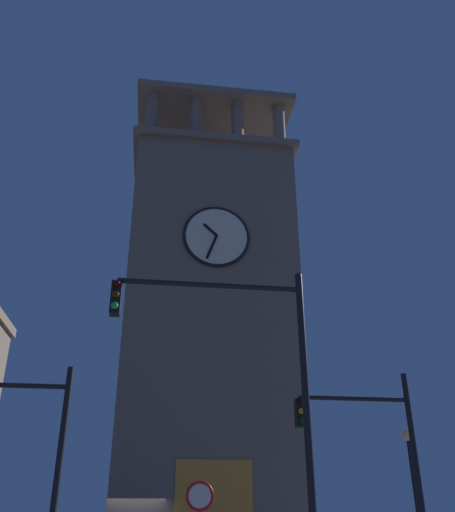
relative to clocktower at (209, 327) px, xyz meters
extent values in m
cube|color=#75665B|center=(0.00, -0.02, -0.63)|extent=(8.54, 6.51, 20.41)
cube|color=#75665B|center=(0.00, -0.02, 9.78)|extent=(9.14, 7.11, 0.40)
cylinder|color=#75665B|center=(-3.67, 2.64, 11.43)|extent=(0.70, 0.70, 2.90)
cylinder|color=#75665B|center=(-1.22, 2.64, 11.43)|extent=(0.70, 0.70, 2.90)
cylinder|color=#75665B|center=(1.22, 2.64, 11.43)|extent=(0.70, 0.70, 2.90)
cylinder|color=#75665B|center=(3.67, 2.64, 11.43)|extent=(0.70, 0.70, 2.90)
cylinder|color=#75665B|center=(-3.67, -2.67, 11.43)|extent=(0.70, 0.70, 2.90)
cylinder|color=#75665B|center=(-1.22, -2.67, 11.43)|extent=(0.70, 0.70, 2.90)
cylinder|color=#75665B|center=(1.22, -2.67, 11.43)|extent=(0.70, 0.70, 2.90)
cylinder|color=#75665B|center=(3.67, -2.67, 11.43)|extent=(0.70, 0.70, 2.90)
cube|color=#75665B|center=(0.00, -0.02, 13.08)|extent=(9.14, 7.11, 0.40)
cylinder|color=black|center=(0.00, -0.02, 14.78)|extent=(0.12, 0.12, 2.99)
cylinder|color=silver|center=(0.00, 3.30, 3.69)|extent=(3.23, 0.12, 3.23)
torus|color=black|center=(0.00, 3.32, 3.69)|extent=(3.39, 0.16, 3.39)
cube|color=black|center=(0.33, 3.40, 3.99)|extent=(0.73, 0.06, 0.69)
cube|color=black|center=(0.24, 3.40, 3.04)|extent=(0.59, 0.06, 1.33)
cube|color=orange|center=(0.00, 3.19, -8.83)|extent=(3.20, 0.24, 4.00)
cylinder|color=black|center=(4.76, 13.56, -8.22)|extent=(0.16, 0.16, 5.22)
cylinder|color=black|center=(6.24, 13.56, -6.09)|extent=(2.96, 0.12, 0.12)
cylinder|color=black|center=(-4.46, 12.48, -8.03)|extent=(0.16, 0.16, 5.60)
cylinder|color=black|center=(-2.88, 12.48, -5.98)|extent=(3.16, 0.12, 0.12)
cube|color=black|center=(-1.30, 12.48, -6.40)|extent=(0.22, 0.30, 0.75)
sphere|color=#360505|center=(-1.30, 12.66, -6.13)|extent=(0.16, 0.16, 0.16)
sphere|color=orange|center=(-1.30, 12.66, -6.38)|extent=(0.16, 0.16, 0.16)
sphere|color=#063316|center=(-1.30, 12.66, -6.63)|extent=(0.16, 0.16, 0.16)
cylinder|color=black|center=(-0.48, 16.08, -7.35)|extent=(0.16, 0.16, 6.96)
cylinder|color=black|center=(1.57, 16.08, -4.25)|extent=(4.10, 0.12, 0.12)
cube|color=black|center=(3.62, 16.08, -4.68)|extent=(0.22, 0.30, 0.75)
sphere|color=#360505|center=(3.62, 16.26, -4.40)|extent=(0.16, 0.16, 0.16)
sphere|color=#392705|center=(3.62, 16.26, -4.65)|extent=(0.16, 0.16, 0.16)
sphere|color=#18C154|center=(3.62, 16.26, -4.90)|extent=(0.16, 0.16, 0.16)
cylinder|color=black|center=(-6.40, 8.10, -8.69)|extent=(0.14, 0.14, 4.28)
sphere|color=#F9DB8C|center=(-6.40, 8.10, -6.33)|extent=(0.44, 0.44, 0.44)
cylinder|color=white|center=(1.28, 11.25, -8.46)|extent=(0.70, 0.04, 0.70)
torus|color=red|center=(1.28, 11.27, -8.46)|extent=(0.78, 0.08, 0.78)
camera|label=1|loc=(2.70, 27.34, -8.90)|focal=38.19mm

